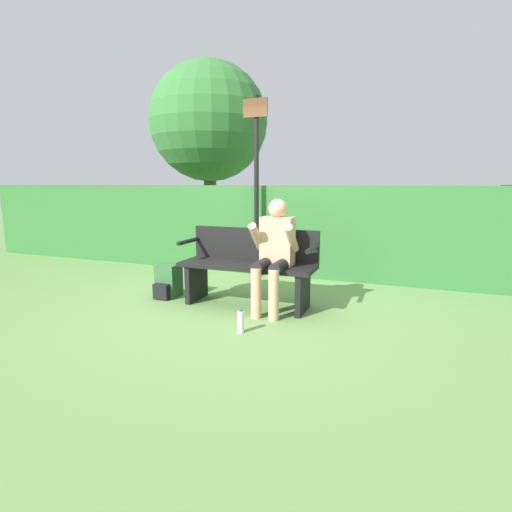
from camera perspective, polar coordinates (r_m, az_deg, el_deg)
The scene contains 8 objects.
ground_plane at distance 4.68m, azimuth -1.28°, elevation -7.08°, with size 40.00×40.00×0.00m, color #668E4C.
hedge_back at distance 6.25m, azimuth 5.15°, elevation 3.72°, with size 12.00×0.56×1.37m.
park_bench at distance 4.62m, azimuth -1.03°, elevation -1.40°, with size 1.56×0.51×0.88m.
person_seated at distance 4.35m, azimuth 2.64°, elevation 0.97°, with size 0.49×0.58×1.23m.
backpack at distance 5.11m, azimuth -12.45°, elevation -3.56°, with size 0.26×0.34×0.41m.
water_bottle at distance 3.84m, azimuth -2.21°, elevation -9.34°, with size 0.06×0.06×0.23m.
signpost at distance 5.95m, azimuth 0.04°, elevation 11.16°, with size 0.37×0.09×2.63m.
tree at distance 10.10m, azimuth -6.74°, elevation 18.40°, with size 2.80×2.80×4.24m.
Camera 1 is at (1.70, -4.13, 1.40)m, focal length 28.00 mm.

